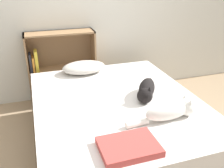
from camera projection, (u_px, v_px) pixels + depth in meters
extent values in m
plane|color=#997F60|center=(116.00, 144.00, 2.58)|extent=(8.00, 8.00, 0.00)
cube|color=silver|center=(84.00, 4.00, 3.19)|extent=(8.00, 0.06, 2.50)
cube|color=brown|center=(116.00, 132.00, 2.52)|extent=(1.57, 1.91, 0.31)
cube|color=silver|center=(117.00, 109.00, 2.41)|extent=(1.52, 1.85, 0.21)
ellipsoid|color=beige|center=(84.00, 67.00, 2.96)|extent=(0.51, 0.32, 0.14)
ellipsoid|color=white|center=(168.00, 111.00, 2.03)|extent=(0.43, 0.17, 0.15)
sphere|color=white|center=(187.00, 107.00, 2.09)|extent=(0.15, 0.15, 0.15)
cone|color=white|center=(185.00, 97.00, 2.09)|extent=(0.04, 0.04, 0.03)
cone|color=white|center=(191.00, 101.00, 2.02)|extent=(0.04, 0.04, 0.03)
cylinder|color=white|center=(137.00, 123.00, 1.96)|extent=(0.19, 0.06, 0.05)
ellipsoid|color=black|center=(147.00, 88.00, 2.41)|extent=(0.31, 0.38, 0.16)
sphere|color=black|center=(145.00, 96.00, 2.28)|extent=(0.14, 0.14, 0.14)
cone|color=black|center=(150.00, 89.00, 2.24)|extent=(0.04, 0.04, 0.03)
cone|color=black|center=(141.00, 88.00, 2.26)|extent=(0.04, 0.04, 0.03)
cylinder|color=black|center=(149.00, 83.00, 2.64)|extent=(0.13, 0.16, 0.05)
cube|color=#8E6B47|center=(29.00, 72.00, 3.15)|extent=(0.02, 0.26, 0.95)
cube|color=#8E6B47|center=(94.00, 64.00, 3.39)|extent=(0.02, 0.26, 0.95)
cube|color=#8E6B47|center=(65.00, 99.00, 3.46)|extent=(0.87, 0.26, 0.02)
cube|color=#8E6B47|center=(59.00, 33.00, 3.08)|extent=(0.87, 0.26, 0.02)
cube|color=#8E6B47|center=(62.00, 68.00, 3.27)|extent=(0.83, 0.26, 0.02)
cube|color=#8E6B47|center=(61.00, 65.00, 3.37)|extent=(0.87, 0.02, 0.95)
cube|color=#232328|center=(31.00, 63.00, 3.07)|extent=(0.03, 0.16, 0.23)
cube|color=orange|center=(34.00, 64.00, 3.09)|extent=(0.02, 0.16, 0.19)
cube|color=gold|center=(36.00, 61.00, 3.09)|extent=(0.04, 0.16, 0.27)
cube|color=#B2423D|center=(129.00, 147.00, 1.70)|extent=(0.40, 0.29, 0.05)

